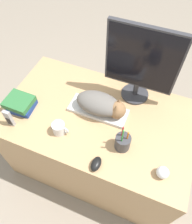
{
  "coord_description": "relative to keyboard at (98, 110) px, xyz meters",
  "views": [
    {
      "loc": [
        0.32,
        -0.4,
        1.94
      ],
      "look_at": [
        -0.0,
        0.38,
        0.78
      ],
      "focal_mm": 35.0,
      "sensor_mm": 36.0,
      "label": 1
    }
  ],
  "objects": [
    {
      "name": "phone",
      "position": [
        -0.49,
        -0.32,
        0.06
      ],
      "size": [
        0.05,
        0.02,
        0.14
      ],
      "color": "#99999E",
      "rests_on": "desk"
    },
    {
      "name": "coffee_mug",
      "position": [
        -0.17,
        -0.25,
        0.03
      ],
      "size": [
        0.11,
        0.08,
        0.08
      ],
      "color": "silver",
      "rests_on": "desk"
    },
    {
      "name": "keyboard",
      "position": [
        0.0,
        0.0,
        0.0
      ],
      "size": [
        0.41,
        0.15,
        0.02
      ],
      "color": "silver",
      "rests_on": "desk"
    },
    {
      "name": "baseball",
      "position": [
        0.5,
        -0.28,
        0.02
      ],
      "size": [
        0.07,
        0.07,
        0.07
      ],
      "color": "silver",
      "rests_on": "desk"
    },
    {
      "name": "monitor",
      "position": [
        0.19,
        0.24,
        0.3
      ],
      "size": [
        0.47,
        0.2,
        0.56
      ],
      "color": "#333338",
      "rests_on": "desk"
    },
    {
      "name": "cat",
      "position": [
        0.03,
        -0.0,
        0.08
      ],
      "size": [
        0.34,
        0.18,
        0.14
      ],
      "color": "#66605B",
      "rests_on": "keyboard"
    },
    {
      "name": "computer_mouse",
      "position": [
        0.14,
        -0.37,
        0.01
      ],
      "size": [
        0.06,
        0.1,
        0.04
      ],
      "color": "black",
      "rests_on": "desk"
    },
    {
      "name": "desk",
      "position": [
        0.01,
        -0.04,
        -0.37
      ],
      "size": [
        1.32,
        0.79,
        0.72
      ],
      "color": "tan",
      "rests_on": "ground_plane"
    },
    {
      "name": "book_stack",
      "position": [
        -0.51,
        -0.17,
        0.03
      ],
      "size": [
        0.19,
        0.16,
        0.08
      ],
      "color": "navy",
      "rests_on": "desk"
    },
    {
      "name": "ground_plane",
      "position": [
        0.01,
        -0.43,
        -0.73
      ],
      "size": [
        12.0,
        12.0,
        0.0
      ],
      "primitive_type": "plane",
      "color": "gray"
    },
    {
      "name": "pen_cup",
      "position": [
        0.24,
        -0.2,
        0.04
      ],
      "size": [
        0.09,
        0.09,
        0.22
      ],
      "color": "#38383D",
      "rests_on": "desk"
    }
  ]
}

